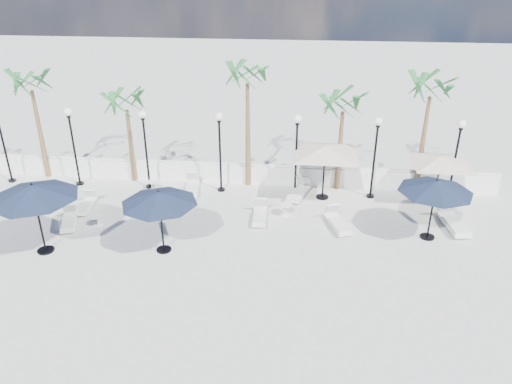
# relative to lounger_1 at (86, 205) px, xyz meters

# --- Properties ---
(ground) EXTENTS (100.00, 100.00, 0.00)m
(ground) POSITION_rel_lounger_1_xyz_m (5.68, -4.07, -0.21)
(ground) COLOR #AAABA5
(ground) RESTS_ON ground
(balustrade) EXTENTS (26.00, 0.30, 1.01)m
(balustrade) POSITION_rel_lounger_1_xyz_m (5.68, 3.43, 0.26)
(balustrade) COLOR white
(balustrade) RESTS_ON ground
(lamppost_0) EXTENTS (0.36, 0.36, 3.84)m
(lamppost_0) POSITION_rel_lounger_1_xyz_m (-4.82, 2.43, 2.28)
(lamppost_0) COLOR black
(lamppost_0) RESTS_ON ground
(lamppost_1) EXTENTS (0.36, 0.36, 3.84)m
(lamppost_1) POSITION_rel_lounger_1_xyz_m (-1.32, 2.43, 2.28)
(lamppost_1) COLOR black
(lamppost_1) RESTS_ON ground
(lamppost_2) EXTENTS (0.36, 0.36, 3.84)m
(lamppost_2) POSITION_rel_lounger_1_xyz_m (2.18, 2.43, 2.28)
(lamppost_2) COLOR black
(lamppost_2) RESTS_ON ground
(lamppost_3) EXTENTS (0.36, 0.36, 3.84)m
(lamppost_3) POSITION_rel_lounger_1_xyz_m (5.68, 2.43, 2.28)
(lamppost_3) COLOR black
(lamppost_3) RESTS_ON ground
(lamppost_4) EXTENTS (0.36, 0.36, 3.84)m
(lamppost_4) POSITION_rel_lounger_1_xyz_m (9.18, 2.43, 2.28)
(lamppost_4) COLOR black
(lamppost_4) RESTS_ON ground
(lamppost_5) EXTENTS (0.36, 0.36, 3.84)m
(lamppost_5) POSITION_rel_lounger_1_xyz_m (12.68, 2.43, 2.28)
(lamppost_5) COLOR black
(lamppost_5) RESTS_ON ground
(lamppost_6) EXTENTS (0.36, 0.36, 3.84)m
(lamppost_6) POSITION_rel_lounger_1_xyz_m (16.18, 2.43, 2.28)
(lamppost_6) COLOR black
(lamppost_6) RESTS_ON ground
(palm_0) EXTENTS (2.60, 2.60, 5.50)m
(palm_0) POSITION_rel_lounger_1_xyz_m (-3.32, 3.23, 4.32)
(palm_0) COLOR brown
(palm_0) RESTS_ON ground
(palm_1) EXTENTS (2.60, 2.60, 4.70)m
(palm_1) POSITION_rel_lounger_1_xyz_m (1.18, 3.23, 3.54)
(palm_1) COLOR brown
(palm_1) RESTS_ON ground
(palm_2) EXTENTS (2.60, 2.60, 6.10)m
(palm_2) POSITION_rel_lounger_1_xyz_m (6.88, 3.23, 4.90)
(palm_2) COLOR brown
(palm_2) RESTS_ON ground
(palm_3) EXTENTS (2.60, 2.60, 4.90)m
(palm_3) POSITION_rel_lounger_1_xyz_m (11.18, 3.23, 3.74)
(palm_3) COLOR brown
(palm_3) RESTS_ON ground
(palm_4) EXTENTS (2.60, 2.60, 5.70)m
(palm_4) POSITION_rel_lounger_1_xyz_m (14.88, 3.23, 4.52)
(palm_4) COLOR brown
(palm_4) RESTS_ON ground
(lounger_1) EXTENTS (0.69, 1.72, 0.63)m
(lounger_1) POSITION_rel_lounger_1_xyz_m (0.00, 0.00, 0.00)
(lounger_1) COLOR silver
(lounger_1) RESTS_ON ground
(lounger_2) EXTENTS (1.06, 1.79, 0.64)m
(lounger_2) POSITION_rel_lounger_1_xyz_m (-0.12, -1.46, 0.00)
(lounger_2) COLOR silver
(lounger_2) RESTS_ON ground
(lounger_3) EXTENTS (0.65, 1.79, 0.66)m
(lounger_3) POSITION_rel_lounger_1_xyz_m (7.77, -0.18, 0.01)
(lounger_3) COLOR silver
(lounger_3) RESTS_ON ground
(lounger_4) EXTENTS (0.86, 1.92, 0.69)m
(lounger_4) POSITION_rel_lounger_1_xyz_m (4.32, 2.15, 0.02)
(lounger_4) COLOR silver
(lounger_4) RESTS_ON ground
(lounger_5) EXTENTS (1.17, 2.04, 0.73)m
(lounger_5) POSITION_rel_lounger_1_xyz_m (9.36, 2.15, 0.03)
(lounger_5) COLOR silver
(lounger_5) RESTS_ON ground
(lounger_6) EXTENTS (1.13, 1.95, 0.70)m
(lounger_6) POSITION_rel_lounger_1_xyz_m (11.03, -0.55, 0.02)
(lounger_6) COLOR silver
(lounger_6) RESTS_ON ground
(lounger_7) EXTENTS (0.97, 2.24, 0.81)m
(lounger_7) POSITION_rel_lounger_1_xyz_m (15.79, -0.09, 0.06)
(lounger_7) COLOR silver
(lounger_7) RESTS_ON ground
(side_table_0) EXTENTS (0.49, 0.49, 0.48)m
(side_table_0) POSITION_rel_lounger_1_xyz_m (1.11, -1.39, 0.08)
(side_table_0) COLOR silver
(side_table_0) RESTS_ON ground
(side_table_1) EXTENTS (0.47, 0.47, 0.46)m
(side_table_1) POSITION_rel_lounger_1_xyz_m (2.39, 2.13, 0.06)
(side_table_1) COLOR silver
(side_table_1) RESTS_ON ground
(side_table_2) EXTENTS (0.55, 0.55, 0.54)m
(side_table_2) POSITION_rel_lounger_1_xyz_m (8.84, 0.25, 0.11)
(side_table_2) COLOR silver
(side_table_2) RESTS_ON ground
(parasol_navy_left) EXTENTS (3.25, 3.25, 2.86)m
(parasol_navy_left) POSITION_rel_lounger_1_xyz_m (-0.15, -3.47, 2.31)
(parasol_navy_left) COLOR black
(parasol_navy_left) RESTS_ON ground
(parasol_navy_mid) EXTENTS (2.86, 2.86, 2.56)m
(parasol_navy_mid) POSITION_rel_lounger_1_xyz_m (4.33, -2.97, 2.04)
(parasol_navy_mid) COLOR black
(parasol_navy_mid) RESTS_ON ground
(parasol_navy_right) EXTENTS (2.88, 2.88, 2.58)m
(parasol_navy_right) POSITION_rel_lounger_1_xyz_m (14.57, -1.02, 2.05)
(parasol_navy_right) COLOR black
(parasol_navy_right) RESTS_ON ground
(parasol_cream_sq_a) EXTENTS (5.63, 5.63, 2.77)m
(parasol_cream_sq_a) POSITION_rel_lounger_1_xyz_m (10.46, 2.13, 2.35)
(parasol_cream_sq_a) COLOR black
(parasol_cream_sq_a) RESTS_ON ground
(parasol_cream_sq_b) EXTENTS (4.90, 4.90, 2.46)m
(parasol_cream_sq_b) POSITION_rel_lounger_1_xyz_m (15.49, 2.13, 2.06)
(parasol_cream_sq_b) COLOR black
(parasol_cream_sq_b) RESTS_ON ground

